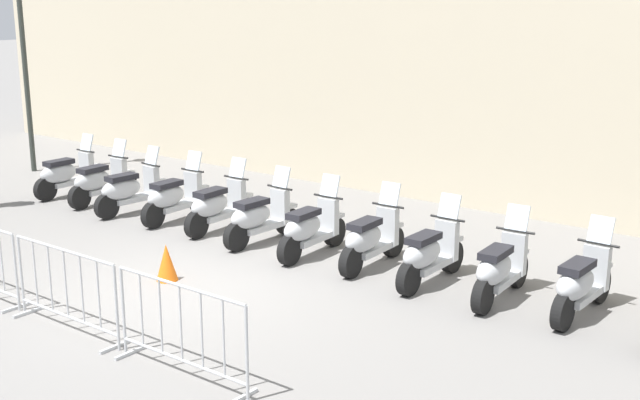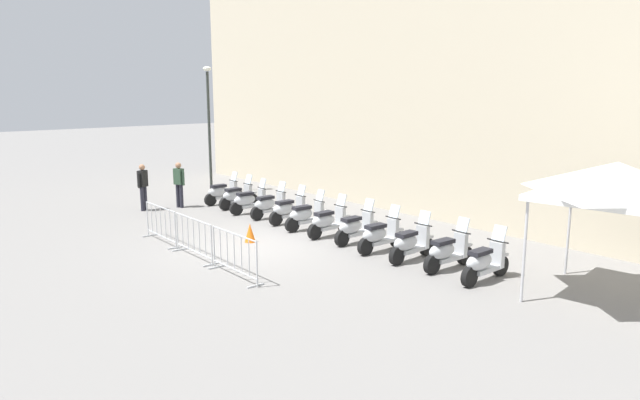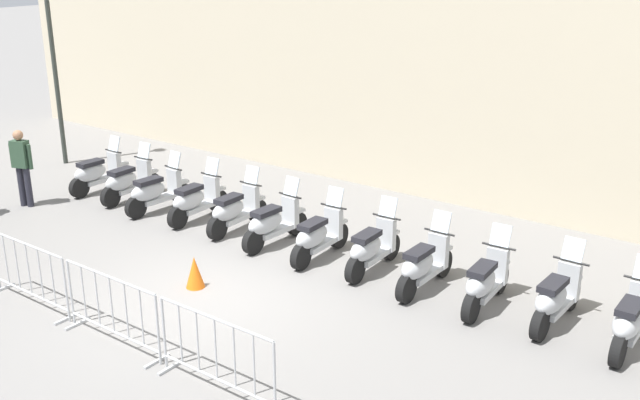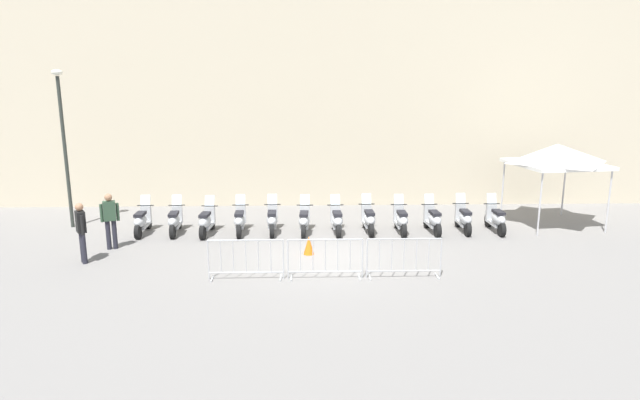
{
  "view_description": "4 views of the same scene",
  "coord_description": "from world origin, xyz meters",
  "px_view_note": "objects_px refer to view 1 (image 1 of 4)",
  "views": [
    {
      "loc": [
        7.19,
        -8.25,
        4.03
      ],
      "look_at": [
        1.31,
        1.86,
        1.09
      ],
      "focal_mm": 45.24,
      "sensor_mm": 36.0,
      "label": 1
    },
    {
      "loc": [
        11.83,
        -9.76,
        4.21
      ],
      "look_at": [
        0.88,
        1.94,
        1.18
      ],
      "focal_mm": 31.13,
      "sensor_mm": 36.0,
      "label": 2
    },
    {
      "loc": [
        6.85,
        -8.31,
        5.33
      ],
      "look_at": [
        0.86,
        2.39,
        1.14
      ],
      "focal_mm": 40.54,
      "sensor_mm": 36.0,
      "label": 3
    },
    {
      "loc": [
        -2.36,
        -14.48,
        4.93
      ],
      "look_at": [
        0.25,
        2.17,
        1.22
      ],
      "focal_mm": 29.51,
      "sensor_mm": 36.0,
      "label": 4
    }
  ],
  "objects_px": {
    "motorcycle_1": "(100,182)",
    "street_lamp": "(22,30)",
    "motorcycle_9": "(499,270)",
    "barrier_segment_2": "(181,331)",
    "motorcycle_7": "(370,239)",
    "motorcycle_5": "(259,218)",
    "traffic_cone": "(167,262)",
    "motorcycle_2": "(130,190)",
    "motorcycle_3": "(174,198)",
    "motorcycle_10": "(581,284)",
    "motorcycle_8": "(429,254)",
    "motorcycle_4": "(217,206)",
    "barrier_segment_1": "(66,291)",
    "motorcycle_0": "(67,175)",
    "motorcycle_6": "(310,229)"
  },
  "relations": [
    {
      "from": "motorcycle_7",
      "to": "traffic_cone",
      "type": "height_order",
      "value": "motorcycle_7"
    },
    {
      "from": "motorcycle_2",
      "to": "street_lamp",
      "type": "relative_size",
      "value": 0.32
    },
    {
      "from": "motorcycle_3",
      "to": "motorcycle_7",
      "type": "height_order",
      "value": "same"
    },
    {
      "from": "motorcycle_4",
      "to": "motorcycle_9",
      "type": "xyz_separation_m",
      "value": [
        5.39,
        -0.81,
        0.0
      ]
    },
    {
      "from": "motorcycle_10",
      "to": "traffic_cone",
      "type": "relative_size",
      "value": 3.13
    },
    {
      "from": "motorcycle_1",
      "to": "street_lamp",
      "type": "bearing_deg",
      "value": 157.91
    },
    {
      "from": "motorcycle_10",
      "to": "street_lamp",
      "type": "xyz_separation_m",
      "value": [
        -13.41,
        2.75,
        2.85
      ]
    },
    {
      "from": "motorcycle_6",
      "to": "motorcycle_10",
      "type": "xyz_separation_m",
      "value": [
        4.33,
        -0.44,
        0.0
      ]
    },
    {
      "from": "motorcycle_1",
      "to": "motorcycle_5",
      "type": "distance_m",
      "value": 4.35
    },
    {
      "from": "motorcycle_2",
      "to": "motorcycle_9",
      "type": "height_order",
      "value": "same"
    },
    {
      "from": "barrier_segment_2",
      "to": "traffic_cone",
      "type": "bearing_deg",
      "value": 133.65
    },
    {
      "from": "motorcycle_1",
      "to": "motorcycle_9",
      "type": "xyz_separation_m",
      "value": [
        8.62,
        -1.21,
        0.0
      ]
    },
    {
      "from": "motorcycle_4",
      "to": "barrier_segment_2",
      "type": "height_order",
      "value": "motorcycle_4"
    },
    {
      "from": "motorcycle_2",
      "to": "motorcycle_10",
      "type": "relative_size",
      "value": 1.0
    },
    {
      "from": "motorcycle_2",
      "to": "motorcycle_3",
      "type": "distance_m",
      "value": 1.1
    },
    {
      "from": "motorcycle_5",
      "to": "motorcycle_10",
      "type": "relative_size",
      "value": 1.0
    },
    {
      "from": "motorcycle_3",
      "to": "motorcycle_9",
      "type": "distance_m",
      "value": 6.53
    },
    {
      "from": "motorcycle_7",
      "to": "barrier_segment_2",
      "type": "distance_m",
      "value": 4.3
    },
    {
      "from": "motorcycle_5",
      "to": "barrier_segment_2",
      "type": "bearing_deg",
      "value": -65.51
    },
    {
      "from": "barrier_segment_1",
      "to": "motorcycle_7",
      "type": "bearing_deg",
      "value": 61.78
    },
    {
      "from": "motorcycle_10",
      "to": "traffic_cone",
      "type": "distance_m",
      "value": 5.78
    },
    {
      "from": "motorcycle_2",
      "to": "motorcycle_3",
      "type": "height_order",
      "value": "same"
    },
    {
      "from": "traffic_cone",
      "to": "barrier_segment_1",
      "type": "bearing_deg",
      "value": -85.61
    },
    {
      "from": "motorcycle_6",
      "to": "barrier_segment_1",
      "type": "xyz_separation_m",
      "value": [
        -1.07,
        -4.07,
        0.07
      ]
    },
    {
      "from": "motorcycle_6",
      "to": "barrier_segment_1",
      "type": "relative_size",
      "value": 0.89
    },
    {
      "from": "motorcycle_0",
      "to": "motorcycle_9",
      "type": "height_order",
      "value": "same"
    },
    {
      "from": "barrier_segment_2",
      "to": "motorcycle_7",
      "type": "bearing_deg",
      "value": 88.2
    },
    {
      "from": "motorcycle_3",
      "to": "motorcycle_4",
      "type": "relative_size",
      "value": 1.0
    },
    {
      "from": "motorcycle_5",
      "to": "motorcycle_6",
      "type": "height_order",
      "value": "same"
    },
    {
      "from": "motorcycle_8",
      "to": "motorcycle_10",
      "type": "height_order",
      "value": "same"
    },
    {
      "from": "motorcycle_9",
      "to": "street_lamp",
      "type": "relative_size",
      "value": 0.32
    },
    {
      "from": "motorcycle_7",
      "to": "barrier_segment_1",
      "type": "distance_m",
      "value": 4.58
    },
    {
      "from": "motorcycle_1",
      "to": "motorcycle_6",
      "type": "relative_size",
      "value": 1.0
    },
    {
      "from": "motorcycle_8",
      "to": "barrier_segment_1",
      "type": "height_order",
      "value": "motorcycle_8"
    },
    {
      "from": "motorcycle_2",
      "to": "barrier_segment_2",
      "type": "distance_m",
      "value": 7.18
    },
    {
      "from": "motorcycle_3",
      "to": "motorcycle_6",
      "type": "relative_size",
      "value": 1.0
    },
    {
      "from": "motorcycle_1",
      "to": "motorcycle_9",
      "type": "relative_size",
      "value": 1.0
    },
    {
      "from": "motorcycle_0",
      "to": "motorcycle_7",
      "type": "distance_m",
      "value": 7.62
    },
    {
      "from": "motorcycle_6",
      "to": "barrier_segment_1",
      "type": "distance_m",
      "value": 4.21
    },
    {
      "from": "motorcycle_0",
      "to": "motorcycle_1",
      "type": "relative_size",
      "value": 1.0
    },
    {
      "from": "motorcycle_3",
      "to": "motorcycle_4",
      "type": "distance_m",
      "value": 1.09
    },
    {
      "from": "motorcycle_3",
      "to": "barrier_segment_1",
      "type": "height_order",
      "value": "motorcycle_3"
    },
    {
      "from": "motorcycle_0",
      "to": "motorcycle_7",
      "type": "relative_size",
      "value": 1.0
    },
    {
      "from": "motorcycle_1",
      "to": "motorcycle_7",
      "type": "xyz_separation_m",
      "value": [
        6.48,
        -0.84,
        0.0
      ]
    },
    {
      "from": "motorcycle_3",
      "to": "motorcycle_9",
      "type": "bearing_deg",
      "value": -8.11
    },
    {
      "from": "motorcycle_10",
      "to": "motorcycle_6",
      "type": "bearing_deg",
      "value": 174.17
    },
    {
      "from": "motorcycle_3",
      "to": "barrier_segment_2",
      "type": "height_order",
      "value": "motorcycle_3"
    },
    {
      "from": "motorcycle_2",
      "to": "motorcycle_6",
      "type": "xyz_separation_m",
      "value": [
        4.33,
        -0.54,
        0.0
      ]
    },
    {
      "from": "motorcycle_1",
      "to": "motorcycle_8",
      "type": "distance_m",
      "value": 7.62
    },
    {
      "from": "street_lamp",
      "to": "motorcycle_8",
      "type": "bearing_deg",
      "value": -12.94
    }
  ]
}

